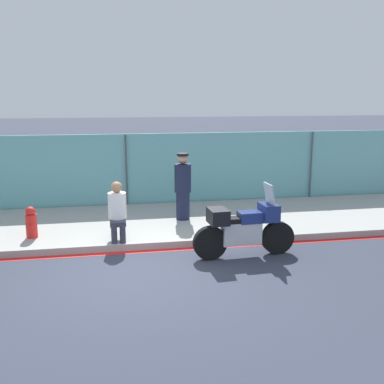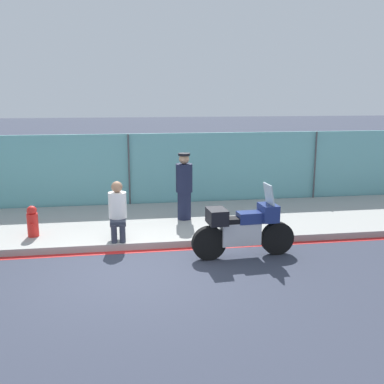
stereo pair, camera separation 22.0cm
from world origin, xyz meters
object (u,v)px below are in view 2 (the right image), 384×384
fire_hydrant (33,221)px  motorcycle (243,228)px  officer_standing (184,186)px  person_seated_on_curb (118,207)px

fire_hydrant → motorcycle: bearing=-20.0°
officer_standing → fire_hydrant: officer_standing is taller
fire_hydrant → officer_standing: bearing=14.2°
motorcycle → fire_hydrant: bearing=156.5°
person_seated_on_curb → fire_hydrant: bearing=167.8°
officer_standing → person_seated_on_curb: bearing=-141.7°
officer_standing → fire_hydrant: bearing=-165.8°
person_seated_on_curb → fire_hydrant: (-1.87, 0.41, -0.35)m
officer_standing → fire_hydrant: size_ratio=2.40×
officer_standing → fire_hydrant: 3.66m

